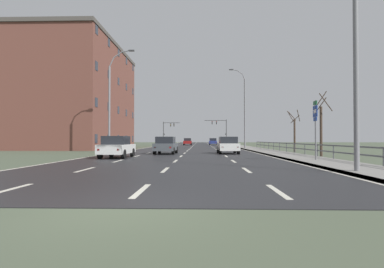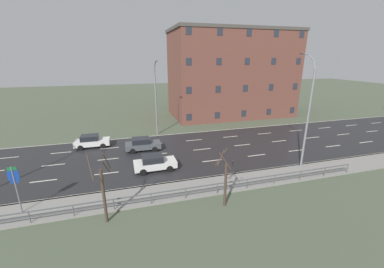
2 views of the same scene
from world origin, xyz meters
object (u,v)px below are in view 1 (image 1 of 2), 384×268
at_px(street_lamp_foreground, 351,37).
at_px(traffic_signal_right, 221,127).
at_px(car_near_left, 213,141).
at_px(traffic_signal_left, 167,129).
at_px(car_far_right, 188,142).
at_px(brick_building, 81,97).
at_px(car_near_right, 117,147).
at_px(highway_sign, 315,122).
at_px(car_mid_centre, 166,145).
at_px(street_lamp_left_bank, 111,102).
at_px(street_lamp_midground, 244,109).
at_px(car_distant, 228,145).

height_order(street_lamp_foreground, traffic_signal_right, street_lamp_foreground).
bearing_deg(car_near_left, traffic_signal_left, 154.59).
bearing_deg(car_near_left, car_far_right, -164.47).
bearing_deg(car_near_left, brick_building, -126.24).
relative_size(traffic_signal_left, car_near_right, 1.39).
bearing_deg(car_near_right, highway_sign, -13.87).
xyz_separation_m(traffic_signal_right, car_mid_centre, (-8.18, -49.75, -3.54)).
xyz_separation_m(highway_sign, car_far_right, (-9.88, 51.67, -1.55)).
relative_size(street_lamp_foreground, traffic_signal_left, 1.91).
xyz_separation_m(street_lamp_left_bank, traffic_signal_left, (0.53, 47.13, -1.13)).
bearing_deg(car_mid_centre, street_lamp_midground, 60.30).
bearing_deg(traffic_signal_right, traffic_signal_left, -179.85).
bearing_deg(brick_building, car_distant, -40.18).
distance_m(street_lamp_foreground, street_lamp_midground, 30.70).
bearing_deg(traffic_signal_left, brick_building, -107.12).
bearing_deg(car_distant, street_lamp_left_bank, 169.60).
distance_m(street_lamp_foreground, car_near_left, 59.68).
xyz_separation_m(street_lamp_midground, car_distant, (-3.45, -14.20, -4.65)).
bearing_deg(car_mid_centre, car_distant, 8.46).
height_order(traffic_signal_right, car_distant, traffic_signal_right).
xyz_separation_m(street_lamp_left_bank, car_near_left, (11.76, 41.01, -4.23)).
relative_size(traffic_signal_right, brick_building, 0.28).
xyz_separation_m(street_lamp_midground, traffic_signal_right, (-0.93, 34.89, -1.11)).
bearing_deg(car_far_right, car_near_left, 12.51).
bearing_deg(street_lamp_foreground, traffic_signal_left, 102.32).
bearing_deg(street_lamp_midground, traffic_signal_left, 112.41).
bearing_deg(street_lamp_left_bank, car_near_right, -71.06).
bearing_deg(car_near_left, car_mid_centre, -94.59).
xyz_separation_m(street_lamp_midground, brick_building, (-24.11, 3.25, 2.29)).
xyz_separation_m(traffic_signal_right, car_far_right, (-8.04, -7.43, -3.54)).
height_order(car_near_right, car_mid_centre, same).
height_order(street_lamp_foreground, car_near_right, street_lamp_foreground).
height_order(highway_sign, car_far_right, highway_sign).
bearing_deg(car_mid_centre, street_lamp_left_bank, 157.78).
height_order(street_lamp_midground, car_mid_centre, street_lamp_midground).
xyz_separation_m(street_lamp_midground, car_near_right, (-11.97, -20.82, -4.65)).
xyz_separation_m(highway_sign, car_near_right, (-12.89, 3.39, -1.55)).
bearing_deg(brick_building, car_near_right, -63.24).
distance_m(street_lamp_left_bank, car_near_right, 9.97).
bearing_deg(brick_building, street_lamp_foreground, -54.68).
xyz_separation_m(street_lamp_foreground, street_lamp_midground, (0.05, 30.70, 0.12)).
distance_m(street_lamp_foreground, brick_building, 41.67).
bearing_deg(car_near_left, street_lamp_midground, -80.55).
bearing_deg(car_distant, traffic_signal_left, 101.68).
bearing_deg(car_near_left, street_lamp_foreground, -83.82).
height_order(street_lamp_left_bank, highway_sign, street_lamp_left_bank).
distance_m(street_lamp_left_bank, traffic_signal_right, 49.20).
bearing_deg(car_mid_centre, traffic_signal_right, 82.47).
height_order(street_lamp_midground, traffic_signal_left, street_lamp_midground).
bearing_deg(highway_sign, traffic_signal_right, 91.79).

